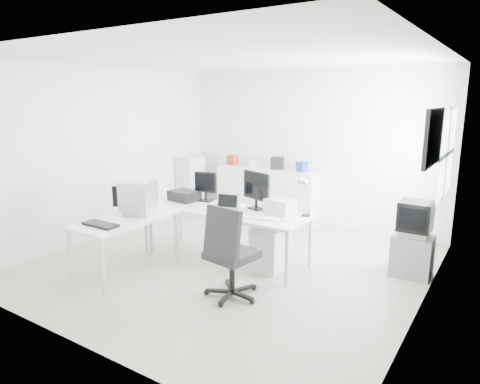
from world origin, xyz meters
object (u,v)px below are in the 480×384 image
Objects in this scene: side_desk at (127,245)px; crt_tv at (415,219)px; tv_cabinet at (412,256)px; sideboard at (268,194)px; crt_monitor at (138,197)px; filing_cabinet at (191,185)px; drawer_pedestal at (270,248)px; main_desk at (226,235)px; laser_printer at (280,206)px; lcd_monitor_large at (256,190)px; inkjet_printer at (184,196)px; lcd_monitor_small at (206,186)px; laptop at (225,204)px; office_chair at (232,250)px.

crt_tv is (3.23, 1.97, 0.39)m from side_desk.
sideboard is at bearing 155.97° from tv_cabinet.
crt_monitor is 2.97m from filing_cabinet.
crt_tv is (1.68, 0.82, 0.47)m from drawer_pedestal.
main_desk is 2.12× the size of filing_cabinet.
side_desk is 3.88× the size of laser_printer.
lcd_monitor_large is (1.20, 1.35, 0.65)m from side_desk.
sideboard reaches higher than main_desk.
inkjet_printer is 2.14m from filing_cabinet.
lcd_monitor_small reaches higher than drawer_pedestal.
inkjet_printer is 0.95× the size of lcd_monitor_small.
lcd_monitor_large is 0.44m from laser_printer.
laser_printer is 0.18× the size of sideboard.
main_desk reaches higher than tv_cabinet.
filing_cabinet is (-2.17, 1.90, -0.29)m from laptop.
laser_printer is 1.93m from crt_monitor.
inkjet_printer is at bearing -53.14° from filing_cabinet.
inkjet_printer is at bearing -162.27° from lcd_monitor_small.
laser_printer is 1.85m from tv_cabinet.
tv_cabinet is 0.48× the size of filing_cabinet.
laser_printer is at bearing 39.52° from side_desk.
main_desk is 1.20m from office_chair.
office_chair reaches higher than laptop.
laptop is 1.11m from office_chair.
side_desk is 0.67m from crt_monitor.
lcd_monitor_small is at bearing -44.53° from filing_cabinet.
side_desk is at bearing -143.15° from laptop.
main_desk is 2.23m from sideboard.
laser_printer is at bearing 97.89° from office_chair.
lcd_monitor_small is 0.91× the size of crt_tv.
laptop is at bearing -157.49° from crt_tv.
laptop reaches higher than drawer_pedestal.
laser_printer is at bearing -56.56° from sideboard.
office_chair is at bearing -51.92° from main_desk.
drawer_pedestal is 1.39× the size of inkjet_printer.
lcd_monitor_small is at bearing 155.56° from main_desk.
office_chair is (1.58, 0.17, 0.20)m from side_desk.
laptop reaches higher than main_desk.
main_desk is 7.46× the size of laptop.
side_desk is 1.23× the size of filing_cabinet.
office_chair reaches higher than drawer_pedestal.
laser_printer is at bearing -158.39° from tv_cabinet.
side_desk is 3.07× the size of lcd_monitor_small.
main_desk is 1.71× the size of side_desk.
laser_printer is at bearing 73.61° from drawer_pedestal.
crt_monitor reaches higher than sideboard.
side_desk is 2.56× the size of lcd_monitor_large.
crt_tv reaches higher than side_desk.
filing_cabinet reaches higher than tv_cabinet.
side_desk is 3.80m from crt_tv.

